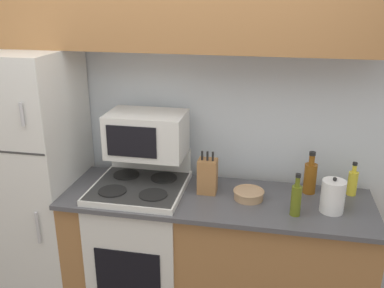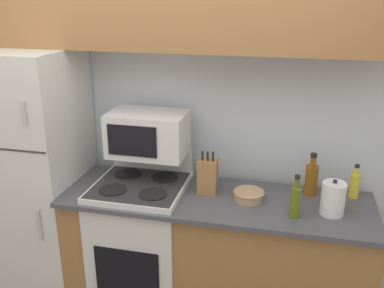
{
  "view_description": "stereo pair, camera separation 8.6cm",
  "coord_description": "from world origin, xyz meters",
  "px_view_note": "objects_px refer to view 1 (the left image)",
  "views": [
    {
      "loc": [
        0.64,
        -2.13,
        2.12
      ],
      "look_at": [
        0.16,
        0.26,
        1.24
      ],
      "focal_mm": 40.0,
      "sensor_mm": 36.0,
      "label": 1
    },
    {
      "loc": [
        0.73,
        -2.11,
        2.12
      ],
      "look_at": [
        0.16,
        0.26,
        1.24
      ],
      "focal_mm": 40.0,
      "sensor_mm": 36.0,
      "label": 2
    }
  ],
  "objects_px": {
    "refrigerator": "(34,178)",
    "kettle": "(333,196)",
    "bowl": "(249,194)",
    "microwave": "(147,134)",
    "stove": "(142,243)",
    "knife_block": "(207,176)",
    "bottle_whiskey": "(310,177)",
    "bottle_cooking_spray": "(353,182)",
    "bottle_olive_oil": "(296,199)"
  },
  "relations": [
    {
      "from": "bottle_cooking_spray",
      "to": "kettle",
      "type": "relative_size",
      "value": 1.0
    },
    {
      "from": "bottle_olive_oil",
      "to": "knife_block",
      "type": "bearing_deg",
      "value": 160.93
    },
    {
      "from": "knife_block",
      "to": "kettle",
      "type": "height_order",
      "value": "knife_block"
    },
    {
      "from": "bowl",
      "to": "bottle_olive_oil",
      "type": "height_order",
      "value": "bottle_olive_oil"
    },
    {
      "from": "bottle_whiskey",
      "to": "bottle_cooking_spray",
      "type": "height_order",
      "value": "bottle_whiskey"
    },
    {
      "from": "bowl",
      "to": "stove",
      "type": "bearing_deg",
      "value": -179.01
    },
    {
      "from": "bottle_olive_oil",
      "to": "microwave",
      "type": "bearing_deg",
      "value": 164.94
    },
    {
      "from": "bottle_olive_oil",
      "to": "refrigerator",
      "type": "bearing_deg",
      "value": 174.26
    },
    {
      "from": "bottle_cooking_spray",
      "to": "bottle_olive_oil",
      "type": "distance_m",
      "value": 0.5
    },
    {
      "from": "stove",
      "to": "kettle",
      "type": "xyz_separation_m",
      "value": [
        1.2,
        -0.05,
        0.51
      ]
    },
    {
      "from": "kettle",
      "to": "bowl",
      "type": "bearing_deg",
      "value": 172.39
    },
    {
      "from": "microwave",
      "to": "kettle",
      "type": "relative_size",
      "value": 2.28
    },
    {
      "from": "stove",
      "to": "bowl",
      "type": "bearing_deg",
      "value": 0.99
    },
    {
      "from": "microwave",
      "to": "bottle_cooking_spray",
      "type": "distance_m",
      "value": 1.35
    },
    {
      "from": "stove",
      "to": "bottle_whiskey",
      "type": "xyz_separation_m",
      "value": [
        1.08,
        0.18,
        0.52
      ]
    },
    {
      "from": "microwave",
      "to": "knife_block",
      "type": "bearing_deg",
      "value": -9.55
    },
    {
      "from": "refrigerator",
      "to": "bowl",
      "type": "height_order",
      "value": "refrigerator"
    },
    {
      "from": "refrigerator",
      "to": "bottle_olive_oil",
      "type": "height_order",
      "value": "refrigerator"
    },
    {
      "from": "refrigerator",
      "to": "bottle_olive_oil",
      "type": "relative_size",
      "value": 6.8
    },
    {
      "from": "refrigerator",
      "to": "kettle",
      "type": "bearing_deg",
      "value": -2.67
    },
    {
      "from": "refrigerator",
      "to": "bowl",
      "type": "xyz_separation_m",
      "value": [
        1.49,
        -0.03,
        0.04
      ]
    },
    {
      "from": "bottle_olive_oil",
      "to": "kettle",
      "type": "distance_m",
      "value": 0.23
    },
    {
      "from": "knife_block",
      "to": "kettle",
      "type": "relative_size",
      "value": 1.3
    },
    {
      "from": "stove",
      "to": "kettle",
      "type": "relative_size",
      "value": 4.93
    },
    {
      "from": "kettle",
      "to": "knife_block",
      "type": "bearing_deg",
      "value": 172.22
    },
    {
      "from": "refrigerator",
      "to": "bottle_olive_oil",
      "type": "xyz_separation_m",
      "value": [
        1.77,
        -0.18,
        0.11
      ]
    },
    {
      "from": "knife_block",
      "to": "kettle",
      "type": "distance_m",
      "value": 0.77
    },
    {
      "from": "refrigerator",
      "to": "knife_block",
      "type": "distance_m",
      "value": 1.23
    },
    {
      "from": "knife_block",
      "to": "refrigerator",
      "type": "bearing_deg",
      "value": -179.48
    },
    {
      "from": "microwave",
      "to": "bottle_olive_oil",
      "type": "xyz_separation_m",
      "value": [
        0.96,
        -0.26,
        -0.24
      ]
    },
    {
      "from": "bottle_whiskey",
      "to": "bottle_olive_oil",
      "type": "height_order",
      "value": "bottle_whiskey"
    },
    {
      "from": "microwave",
      "to": "bottle_cooking_spray",
      "type": "relative_size",
      "value": 2.28
    },
    {
      "from": "bowl",
      "to": "bottle_cooking_spray",
      "type": "height_order",
      "value": "bottle_cooking_spray"
    },
    {
      "from": "kettle",
      "to": "bottle_cooking_spray",
      "type": "bearing_deg",
      "value": 59.86
    },
    {
      "from": "refrigerator",
      "to": "kettle",
      "type": "distance_m",
      "value": 1.99
    },
    {
      "from": "bowl",
      "to": "bottle_whiskey",
      "type": "xyz_separation_m",
      "value": [
        0.37,
        0.17,
        0.08
      ]
    },
    {
      "from": "bottle_olive_oil",
      "to": "bottle_cooking_spray",
      "type": "bearing_deg",
      "value": 43.47
    },
    {
      "from": "knife_block",
      "to": "bottle_cooking_spray",
      "type": "distance_m",
      "value": 0.92
    },
    {
      "from": "refrigerator",
      "to": "stove",
      "type": "relative_size",
      "value": 1.63
    },
    {
      "from": "knife_block",
      "to": "bowl",
      "type": "height_order",
      "value": "knife_block"
    },
    {
      "from": "bottle_olive_oil",
      "to": "bowl",
      "type": "bearing_deg",
      "value": 151.57
    },
    {
      "from": "refrigerator",
      "to": "kettle",
      "type": "xyz_separation_m",
      "value": [
        1.98,
        -0.09,
        0.1
      ]
    },
    {
      "from": "stove",
      "to": "bottle_whiskey",
      "type": "relative_size",
      "value": 3.88
    },
    {
      "from": "bottle_cooking_spray",
      "to": "bottle_olive_oil",
      "type": "xyz_separation_m",
      "value": [
        -0.36,
        -0.34,
        0.02
      ]
    },
    {
      "from": "microwave",
      "to": "bottle_cooking_spray",
      "type": "bearing_deg",
      "value": 3.53
    },
    {
      "from": "bottle_olive_oil",
      "to": "kettle",
      "type": "relative_size",
      "value": 1.18
    },
    {
      "from": "microwave",
      "to": "bottle_cooking_spray",
      "type": "xyz_separation_m",
      "value": [
        1.32,
        0.08,
        -0.26
      ]
    },
    {
      "from": "bottle_whiskey",
      "to": "bottle_olive_oil",
      "type": "relative_size",
      "value": 1.08
    },
    {
      "from": "microwave",
      "to": "kettle",
      "type": "height_order",
      "value": "microwave"
    },
    {
      "from": "microwave",
      "to": "bowl",
      "type": "height_order",
      "value": "microwave"
    }
  ]
}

